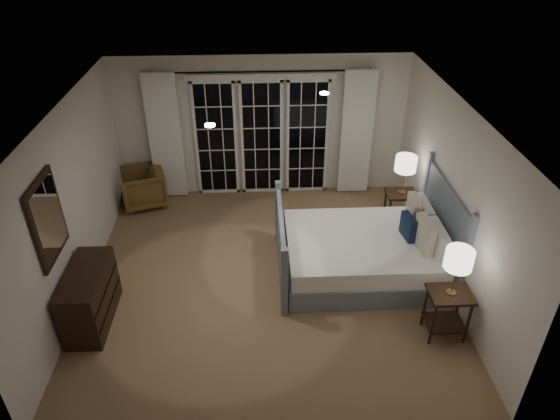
{
  "coord_description": "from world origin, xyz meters",
  "views": [
    {
      "loc": [
        -0.08,
        -5.61,
        4.62
      ],
      "look_at": [
        0.2,
        0.09,
        1.05
      ],
      "focal_mm": 32.0,
      "sensor_mm": 36.0,
      "label": 1
    }
  ],
  "objects_px": {
    "nightstand_right": "(400,204)",
    "armchair": "(143,187)",
    "bed": "(365,252)",
    "nightstand_left": "(448,307)",
    "dresser": "(90,297)",
    "lamp_right": "(406,164)",
    "lamp_left": "(459,259)"
  },
  "relations": [
    {
      "from": "armchair",
      "to": "dresser",
      "type": "relative_size",
      "value": 0.68
    },
    {
      "from": "lamp_left",
      "to": "armchair",
      "type": "relative_size",
      "value": 0.84
    },
    {
      "from": "nightstand_right",
      "to": "dresser",
      "type": "relative_size",
      "value": 0.57
    },
    {
      "from": "armchair",
      "to": "dresser",
      "type": "bearing_deg",
      "value": -19.8
    },
    {
      "from": "lamp_right",
      "to": "nightstand_left",
      "type": "bearing_deg",
      "value": -91.05
    },
    {
      "from": "nightstand_left",
      "to": "nightstand_right",
      "type": "distance_m",
      "value": 2.44
    },
    {
      "from": "nightstand_left",
      "to": "lamp_left",
      "type": "height_order",
      "value": "lamp_left"
    },
    {
      "from": "lamp_right",
      "to": "bed",
      "type": "bearing_deg",
      "value": -124.6
    },
    {
      "from": "lamp_left",
      "to": "nightstand_right",
      "type": "bearing_deg",
      "value": 88.95
    },
    {
      "from": "bed",
      "to": "nightstand_left",
      "type": "relative_size",
      "value": 3.54
    },
    {
      "from": "lamp_left",
      "to": "nightstand_left",
      "type": "bearing_deg",
      "value": 0.0
    },
    {
      "from": "bed",
      "to": "nightstand_right",
      "type": "distance_m",
      "value": 1.4
    },
    {
      "from": "nightstand_left",
      "to": "armchair",
      "type": "relative_size",
      "value": 0.89
    },
    {
      "from": "nightstand_left",
      "to": "lamp_left",
      "type": "relative_size",
      "value": 1.05
    },
    {
      "from": "nightstand_left",
      "to": "armchair",
      "type": "xyz_separation_m",
      "value": [
        -4.26,
        3.34,
        -0.1
      ]
    },
    {
      "from": "nightstand_left",
      "to": "armchair",
      "type": "bearing_deg",
      "value": 141.95
    },
    {
      "from": "nightstand_left",
      "to": "nightstand_right",
      "type": "xyz_separation_m",
      "value": [
        0.04,
        2.43,
        -0.03
      ]
    },
    {
      "from": "bed",
      "to": "lamp_right",
      "type": "xyz_separation_m",
      "value": [
        0.79,
        1.15,
        0.8
      ]
    },
    {
      "from": "nightstand_left",
      "to": "dresser",
      "type": "relative_size",
      "value": 0.61
    },
    {
      "from": "bed",
      "to": "lamp_right",
      "type": "relative_size",
      "value": 3.63
    },
    {
      "from": "bed",
      "to": "lamp_right",
      "type": "bearing_deg",
      "value": 55.4
    },
    {
      "from": "nightstand_right",
      "to": "armchair",
      "type": "bearing_deg",
      "value": 168.18
    },
    {
      "from": "nightstand_right",
      "to": "lamp_left",
      "type": "distance_m",
      "value": 2.55
    },
    {
      "from": "bed",
      "to": "nightstand_right",
      "type": "bearing_deg",
      "value": 55.4
    },
    {
      "from": "nightstand_left",
      "to": "armchair",
      "type": "height_order",
      "value": "armchair"
    },
    {
      "from": "lamp_left",
      "to": "dresser",
      "type": "height_order",
      "value": "lamp_left"
    },
    {
      "from": "lamp_right",
      "to": "nightstand_right",
      "type": "bearing_deg",
      "value": -90.0
    },
    {
      "from": "bed",
      "to": "lamp_left",
      "type": "xyz_separation_m",
      "value": [
        0.75,
        -1.28,
        0.82
      ]
    },
    {
      "from": "bed",
      "to": "nightstand_right",
      "type": "relative_size",
      "value": 3.74
    },
    {
      "from": "nightstand_right",
      "to": "armchair",
      "type": "relative_size",
      "value": 0.84
    },
    {
      "from": "lamp_right",
      "to": "dresser",
      "type": "distance_m",
      "value": 4.92
    },
    {
      "from": "lamp_left",
      "to": "dresser",
      "type": "relative_size",
      "value": 0.58
    }
  ]
}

